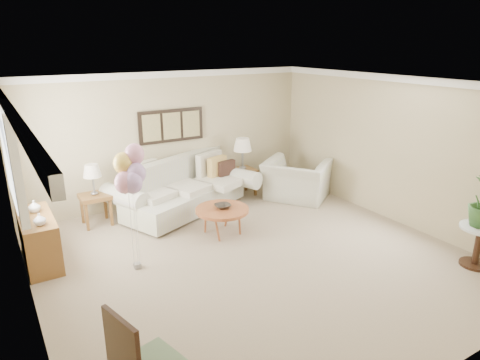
{
  "coord_description": "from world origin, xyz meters",
  "views": [
    {
      "loc": [
        -3.2,
        -4.89,
        3.14
      ],
      "look_at": [
        0.15,
        0.6,
        1.05
      ],
      "focal_mm": 32.0,
      "sensor_mm": 36.0,
      "label": 1
    }
  ],
  "objects_px": {
    "coffee_table": "(222,211)",
    "armchair": "(296,180)",
    "balloon_cluster": "(130,172)",
    "sofa": "(184,191)"
  },
  "relations": [
    {
      "from": "balloon_cluster",
      "to": "sofa",
      "type": "bearing_deg",
      "value": 48.91
    },
    {
      "from": "coffee_table",
      "to": "balloon_cluster",
      "type": "relative_size",
      "value": 0.49
    },
    {
      "from": "sofa",
      "to": "armchair",
      "type": "bearing_deg",
      "value": -15.63
    },
    {
      "from": "coffee_table",
      "to": "balloon_cluster",
      "type": "bearing_deg",
      "value": -165.62
    },
    {
      "from": "sofa",
      "to": "coffee_table",
      "type": "bearing_deg",
      "value": -85.62
    },
    {
      "from": "armchair",
      "to": "balloon_cluster",
      "type": "bearing_deg",
      "value": 72.42
    },
    {
      "from": "coffee_table",
      "to": "armchair",
      "type": "distance_m",
      "value": 2.26
    },
    {
      "from": "coffee_table",
      "to": "armchair",
      "type": "height_order",
      "value": "armchair"
    },
    {
      "from": "sofa",
      "to": "armchair",
      "type": "relative_size",
      "value": 2.45
    },
    {
      "from": "coffee_table",
      "to": "sofa",
      "type": "bearing_deg",
      "value": 94.38
    }
  ]
}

